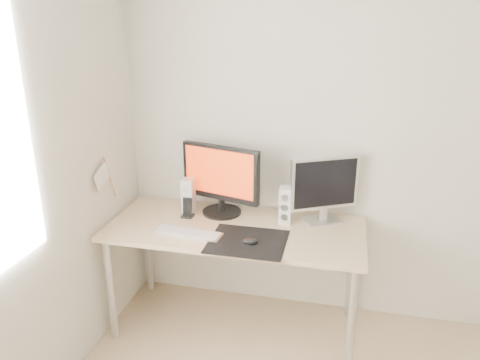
{
  "coord_description": "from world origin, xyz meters",
  "views": [
    {
      "loc": [
        -0.3,
        -1.21,
        1.98
      ],
      "look_at": [
        -0.92,
        1.47,
        1.01
      ],
      "focal_mm": 35.0,
      "sensor_mm": 36.0,
      "label": 1
    }
  ],
  "objects_px": {
    "mouse": "(250,241)",
    "phone_dock": "(188,211)",
    "keyboard": "(188,233)",
    "speaker_left": "(188,196)",
    "desk": "(235,238)",
    "main_monitor": "(221,177)",
    "second_monitor": "(324,186)",
    "speaker_right": "(285,205)"
  },
  "relations": [
    {
      "from": "mouse",
      "to": "phone_dock",
      "type": "height_order",
      "value": "phone_dock"
    },
    {
      "from": "keyboard",
      "to": "phone_dock",
      "type": "distance_m",
      "value": 0.26
    },
    {
      "from": "speaker_left",
      "to": "desk",
      "type": "bearing_deg",
      "value": -20.98
    },
    {
      "from": "mouse",
      "to": "main_monitor",
      "type": "height_order",
      "value": "main_monitor"
    },
    {
      "from": "keyboard",
      "to": "phone_dock",
      "type": "bearing_deg",
      "value": 109.18
    },
    {
      "from": "second_monitor",
      "to": "speaker_right",
      "type": "height_order",
      "value": "second_monitor"
    },
    {
      "from": "main_monitor",
      "to": "phone_dock",
      "type": "xyz_separation_m",
      "value": [
        -0.2,
        -0.11,
        -0.21
      ]
    },
    {
      "from": "phone_dock",
      "to": "speaker_left",
      "type": "bearing_deg",
      "value": 101.94
    },
    {
      "from": "second_monitor",
      "to": "phone_dock",
      "type": "distance_m",
      "value": 0.89
    },
    {
      "from": "speaker_left",
      "to": "phone_dock",
      "type": "bearing_deg",
      "value": -78.06
    },
    {
      "from": "mouse",
      "to": "main_monitor",
      "type": "xyz_separation_m",
      "value": [
        -0.28,
        0.39,
        0.23
      ]
    },
    {
      "from": "second_monitor",
      "to": "speaker_right",
      "type": "distance_m",
      "value": 0.27
    },
    {
      "from": "mouse",
      "to": "keyboard",
      "type": "relative_size",
      "value": 0.23
    },
    {
      "from": "desk",
      "to": "main_monitor",
      "type": "distance_m",
      "value": 0.4
    },
    {
      "from": "speaker_left",
      "to": "phone_dock",
      "type": "height_order",
      "value": "speaker_left"
    },
    {
      "from": "main_monitor",
      "to": "second_monitor",
      "type": "bearing_deg",
      "value": 1.9
    },
    {
      "from": "main_monitor",
      "to": "keyboard",
      "type": "height_order",
      "value": "main_monitor"
    },
    {
      "from": "second_monitor",
      "to": "keyboard",
      "type": "xyz_separation_m",
      "value": [
        -0.78,
        -0.37,
        -0.23
      ]
    },
    {
      "from": "speaker_left",
      "to": "speaker_right",
      "type": "relative_size",
      "value": 1.0
    },
    {
      "from": "speaker_right",
      "to": "phone_dock",
      "type": "relative_size",
      "value": 1.79
    },
    {
      "from": "keyboard",
      "to": "phone_dock",
      "type": "height_order",
      "value": "phone_dock"
    },
    {
      "from": "main_monitor",
      "to": "keyboard",
      "type": "relative_size",
      "value": 1.26
    },
    {
      "from": "desk",
      "to": "main_monitor",
      "type": "relative_size",
      "value": 2.95
    },
    {
      "from": "mouse",
      "to": "desk",
      "type": "relative_size",
      "value": 0.06
    },
    {
      "from": "main_monitor",
      "to": "second_monitor",
      "type": "distance_m",
      "value": 0.66
    },
    {
      "from": "mouse",
      "to": "speaker_right",
      "type": "relative_size",
      "value": 0.4
    },
    {
      "from": "desk",
      "to": "phone_dock",
      "type": "distance_m",
      "value": 0.37
    },
    {
      "from": "keyboard",
      "to": "second_monitor",
      "type": "bearing_deg",
      "value": 25.25
    },
    {
      "from": "main_monitor",
      "to": "speaker_left",
      "type": "distance_m",
      "value": 0.25
    },
    {
      "from": "speaker_left",
      "to": "phone_dock",
      "type": "distance_m",
      "value": 0.1
    },
    {
      "from": "main_monitor",
      "to": "phone_dock",
      "type": "relative_size",
      "value": 4.05
    },
    {
      "from": "speaker_left",
      "to": "phone_dock",
      "type": "xyz_separation_m",
      "value": [
        0.01,
        -0.06,
        -0.08
      ]
    },
    {
      "from": "desk",
      "to": "phone_dock",
      "type": "bearing_deg",
      "value": 167.85
    },
    {
      "from": "main_monitor",
      "to": "second_monitor",
      "type": "xyz_separation_m",
      "value": [
        0.66,
        0.02,
        -0.01
      ]
    },
    {
      "from": "main_monitor",
      "to": "speaker_right",
      "type": "xyz_separation_m",
      "value": [
        0.43,
        -0.05,
        -0.13
      ]
    },
    {
      "from": "speaker_left",
      "to": "speaker_right",
      "type": "bearing_deg",
      "value": -0.32
    },
    {
      "from": "phone_dock",
      "to": "second_monitor",
      "type": "bearing_deg",
      "value": 8.41
    },
    {
      "from": "speaker_right",
      "to": "desk",
      "type": "bearing_deg",
      "value": -156.02
    },
    {
      "from": "desk",
      "to": "speaker_right",
      "type": "distance_m",
      "value": 0.38
    },
    {
      "from": "mouse",
      "to": "speaker_right",
      "type": "height_order",
      "value": "speaker_right"
    },
    {
      "from": "speaker_left",
      "to": "keyboard",
      "type": "xyz_separation_m",
      "value": [
        0.1,
        -0.3,
        -0.11
      ]
    },
    {
      "from": "mouse",
      "to": "desk",
      "type": "height_order",
      "value": "mouse"
    }
  ]
}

